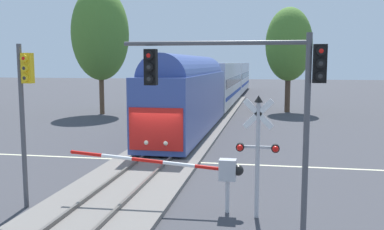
% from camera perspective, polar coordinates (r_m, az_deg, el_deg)
% --- Properties ---
extents(ground_plane, '(220.00, 220.00, 0.00)m').
position_cam_1_polar(ground_plane, '(21.83, -4.56, -6.15)').
color(ground_plane, '#3D3D42').
extents(road_centre_stripe, '(44.00, 0.20, 0.01)m').
position_cam_1_polar(road_centre_stripe, '(21.83, -4.56, -6.14)').
color(road_centre_stripe, beige).
rests_on(road_centre_stripe, ground).
extents(railway_track, '(4.40, 80.00, 0.32)m').
position_cam_1_polar(railway_track, '(21.81, -4.56, -5.90)').
color(railway_track, slate).
rests_on(railway_track, ground).
extents(commuter_train, '(3.04, 63.58, 5.16)m').
position_cam_1_polar(commuter_train, '(50.27, 4.06, 4.45)').
color(commuter_train, '#384C93').
rests_on(commuter_train, railway_track).
extents(crossing_gate_near, '(6.08, 0.40, 1.91)m').
position_cam_1_polar(crossing_gate_near, '(14.28, 1.96, -7.26)').
color(crossing_gate_near, '#B7B7BC').
rests_on(crossing_gate_near, ground).
extents(crossing_signal_mast, '(1.36, 0.44, 3.96)m').
position_cam_1_polar(crossing_signal_mast, '(13.60, 8.80, -3.86)').
color(crossing_signal_mast, '#B2B2B7').
rests_on(crossing_signal_mast, ground).
extents(traffic_signal_median, '(0.53, 0.38, 5.58)m').
position_cam_1_polar(traffic_signal_median, '(15.27, -21.51, 1.93)').
color(traffic_signal_median, '#4C4C51').
rests_on(traffic_signal_median, ground).
extents(traffic_signal_near_right, '(5.46, 0.38, 5.74)m').
position_cam_1_polar(traffic_signal_near_right, '(11.51, 8.03, 3.94)').
color(traffic_signal_near_right, '#4C4C51').
rests_on(traffic_signal_near_right, ground).
extents(oak_behind_train, '(5.44, 5.44, 12.15)m').
position_cam_1_polar(oak_behind_train, '(42.11, -12.20, 10.59)').
color(oak_behind_train, brown).
rests_on(oak_behind_train, ground).
extents(elm_centre_background, '(4.60, 4.60, 10.43)m').
position_cam_1_polar(elm_centre_background, '(43.90, 12.85, 9.18)').
color(elm_centre_background, '#4C3828').
rests_on(elm_centre_background, ground).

